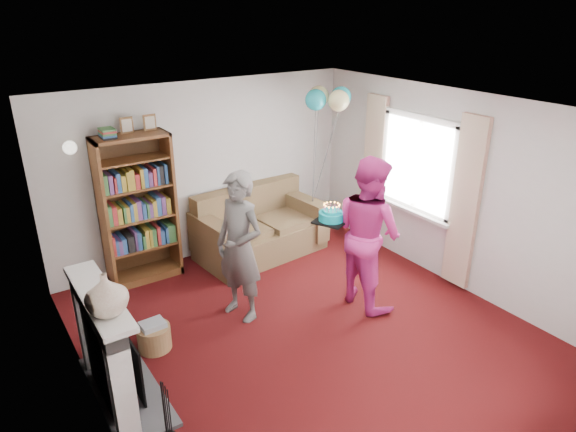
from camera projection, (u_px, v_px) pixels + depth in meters
ground at (308, 333)px, 5.78m from camera, size 5.00×5.00×0.00m
wall_back at (205, 171)px, 7.22m from camera, size 4.50×0.02×2.50m
wall_left at (84, 297)px, 4.13m from camera, size 0.02×5.00×2.50m
wall_right at (455, 190)px, 6.46m from camera, size 0.02×5.00×2.50m
ceiling at (312, 110)px, 4.81m from camera, size 4.50×5.00×0.01m
fireplace at (111, 352)px, 4.65m from camera, size 0.55×1.80×1.12m
window_bay at (416, 182)px, 6.91m from camera, size 0.14×2.02×2.20m
wall_sconce at (70, 147)px, 5.96m from camera, size 0.16×0.23×0.16m
bookcase at (137, 210)px, 6.62m from camera, size 0.93×0.42×2.17m
sofa at (258, 230)px, 7.53m from camera, size 1.81×0.96×0.96m
wicker_basket at (154, 337)px, 5.47m from camera, size 0.36×0.36×0.33m
person_striped at (240, 247)px, 5.79m from camera, size 0.60×0.74×1.77m
person_magenta at (368, 232)px, 6.06m from camera, size 0.72×0.91×1.86m
birthday_cake at (331, 216)px, 6.05m from camera, size 0.36×0.36×0.22m
balloons at (328, 98)px, 7.04m from camera, size 0.73×0.73×1.68m
mantel_vase at (106, 294)px, 4.07m from camera, size 0.42×0.42×0.36m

